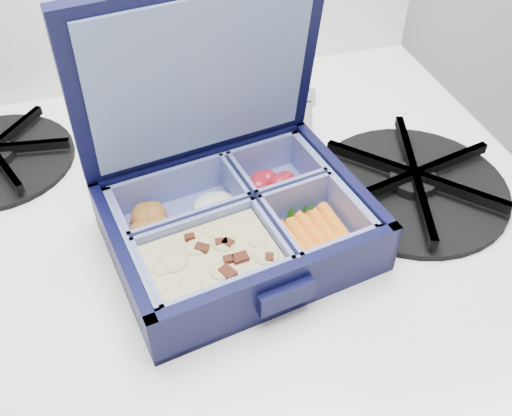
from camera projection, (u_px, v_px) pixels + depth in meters
name	position (u px, v px, depth m)	size (l,w,h in m)	color
bento_box	(238.00, 225.00, 0.50)	(0.22, 0.17, 0.05)	black
burner_grate	(413.00, 179.00, 0.56)	(0.19, 0.19, 0.03)	black
fork	(306.00, 141.00, 0.63)	(0.03, 0.19, 0.01)	#ADAEB3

